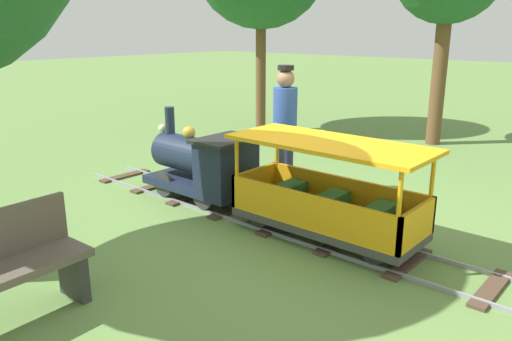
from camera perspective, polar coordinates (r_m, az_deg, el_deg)
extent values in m
plane|color=#608442|center=(5.46, 3.19, -6.30)|extent=(60.00, 60.00, 0.00)
cube|color=gray|center=(5.49, -1.61, -5.95)|extent=(0.03, 5.70, 0.04)
cube|color=gray|center=(5.87, 1.88, -4.49)|extent=(0.03, 5.70, 0.04)
cube|color=#4C3828|center=(4.62, 25.05, -12.03)|extent=(0.77, 0.14, 0.03)
cube|color=#4C3828|center=(4.81, 16.82, -10.00)|extent=(0.77, 0.14, 0.03)
cube|color=#4C3828|center=(5.10, 9.46, -7.99)|extent=(0.77, 0.14, 0.03)
cube|color=#4C3828|center=(5.47, 3.05, -6.11)|extent=(0.77, 0.14, 0.03)
cube|color=#4C3828|center=(5.90, -2.45, -4.43)|extent=(0.77, 0.14, 0.03)
cube|color=#4C3828|center=(6.38, -7.15, -2.95)|extent=(0.77, 0.14, 0.03)
cube|color=#4C3828|center=(6.90, -11.15, -1.68)|extent=(0.77, 0.14, 0.03)
cube|color=#4C3828|center=(7.45, -14.57, -0.58)|extent=(0.77, 0.14, 0.03)
cube|color=#192338|center=(6.24, -6.47, -1.49)|extent=(0.65, 1.40, 0.10)
cylinder|color=#192338|center=(6.29, -7.82, 1.91)|extent=(0.44, 0.85, 0.44)
cylinder|color=#B7932D|center=(6.60, -10.28, 2.48)|extent=(0.37, 0.02, 0.37)
cylinder|color=#192338|center=(6.43, -9.72, 5.65)|extent=(0.12, 0.12, 0.33)
sphere|color=#B7932D|center=(6.19, -7.60, 4.27)|extent=(0.16, 0.16, 0.16)
cube|color=#192338|center=(5.82, -3.37, 0.65)|extent=(0.65, 0.45, 0.55)
cube|color=black|center=(5.75, -3.41, 3.49)|extent=(0.73, 0.53, 0.04)
sphere|color=#F2EAB2|center=(6.57, -10.56, 4.72)|extent=(0.10, 0.10, 0.10)
cylinder|color=#2D2D2D|center=(6.33, -10.39, -1.49)|extent=(0.05, 0.32, 0.32)
cylinder|color=#2D2D2D|center=(6.66, -6.86, -0.47)|extent=(0.05, 0.32, 0.32)
cylinder|color=#2D2D2D|center=(5.82, -6.01, -2.85)|extent=(0.05, 0.32, 0.32)
cylinder|color=#2D2D2D|center=(6.18, -2.45, -1.66)|extent=(0.05, 0.32, 0.32)
cube|color=#3F3F3F|center=(5.12, 7.93, -5.84)|extent=(0.73, 1.90, 0.08)
cube|color=orange|center=(4.77, 5.76, -4.63)|extent=(0.04, 1.90, 0.35)
cube|color=orange|center=(5.32, 10.04, -2.61)|extent=(0.04, 1.90, 0.35)
cube|color=orange|center=(5.57, -0.04, -1.52)|extent=(0.73, 0.04, 0.35)
cube|color=orange|center=(4.65, 17.74, -5.92)|extent=(0.73, 0.04, 0.35)
cylinder|color=orange|center=(5.25, -2.17, -0.34)|extent=(0.04, 0.04, 0.75)
cylinder|color=orange|center=(5.75, 2.37, 1.08)|extent=(0.04, 0.04, 0.75)
cylinder|color=orange|center=(4.30, 15.81, -4.69)|extent=(0.04, 0.04, 0.75)
cylinder|color=orange|center=(4.89, 19.17, -2.48)|extent=(0.04, 0.04, 0.75)
cube|color=orange|center=(4.88, 8.29, 3.04)|extent=(0.83, 2.00, 0.04)
cube|color=#2D6B33|center=(4.82, 13.35, -5.50)|extent=(0.57, 0.20, 0.24)
cube|color=#2D6B33|center=(5.06, 8.00, -4.15)|extent=(0.57, 0.20, 0.24)
cube|color=#2D6B33|center=(5.35, 3.19, -2.91)|extent=(0.57, 0.20, 0.24)
cylinder|color=#262626|center=(5.29, 0.27, -5.16)|extent=(0.04, 0.24, 0.24)
cylinder|color=#262626|center=(5.68, 3.74, -3.70)|extent=(0.04, 0.24, 0.24)
cylinder|color=#262626|center=(4.61, 13.12, -8.89)|extent=(0.04, 0.24, 0.24)
cylinder|color=#262626|center=(5.06, 15.95, -6.85)|extent=(0.04, 0.24, 0.24)
cylinder|color=#282D47|center=(6.38, 2.73, 0.77)|extent=(0.12, 0.12, 0.80)
cylinder|color=#282D47|center=(6.52, 3.70, 1.08)|extent=(0.12, 0.12, 0.80)
cylinder|color=#2D4C99|center=(6.31, 3.31, 6.86)|extent=(0.30, 0.30, 0.55)
sphere|color=#936B4C|center=(6.26, 3.37, 10.34)|extent=(0.22, 0.22, 0.22)
cylinder|color=black|center=(6.25, 3.39, 11.53)|extent=(0.20, 0.20, 0.06)
cube|color=#333333|center=(4.27, -19.94, -10.82)|extent=(0.09, 0.32, 0.42)
cylinder|color=brown|center=(10.35, 0.54, 11.15)|extent=(0.20, 0.20, 2.42)
cylinder|color=brown|center=(9.67, 19.97, 9.81)|extent=(0.26, 0.26, 2.39)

